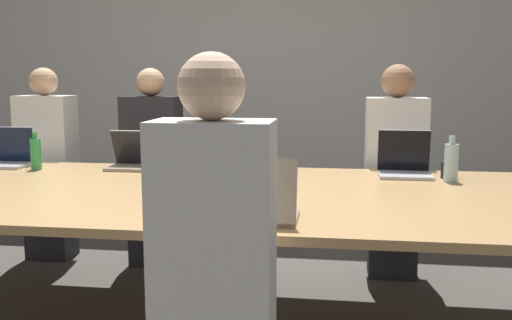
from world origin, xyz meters
name	(u,v)px	position (x,y,z in m)	size (l,w,h in m)	color
curtain_wall	(251,72)	(0.00, 2.46, 1.40)	(12.00, 0.06, 2.80)	#BCB7B2
conference_table	(183,198)	(0.00, 0.00, 0.73)	(4.25, 1.62, 0.77)	tan
laptop_far_midleft	(137,157)	(-0.48, 0.63, 0.85)	(0.34, 0.25, 0.25)	gray
person_far_midleft	(153,171)	(-0.51, 1.04, 0.69)	(0.40, 0.24, 1.42)	#2D2D38
laptop_near_midright	(260,204)	(0.50, -0.62, 0.85)	(0.31, 0.27, 0.27)	gray
person_near_midright	(214,275)	(0.40, -1.07, 0.70)	(0.40, 0.24, 1.44)	#2D2D38
cup_near_midright	(198,207)	(0.23, -0.60, 0.82)	(0.09, 0.09, 0.10)	#232328
laptop_far_right	(404,163)	(1.21, 0.61, 0.85)	(0.31, 0.26, 0.27)	#B7B7BC
person_far_right	(395,175)	(1.19, 1.02, 0.70)	(0.40, 0.24, 1.44)	#2D2D38
cup_far_right	(449,170)	(1.45, 0.54, 0.82)	(0.09, 0.09, 0.10)	#232328
bottle_far_right	(451,162)	(1.44, 0.43, 0.89)	(0.08, 0.08, 0.26)	#ADD1E0
laptop_far_left	(9,155)	(-1.36, 0.62, 0.85)	(0.31, 0.25, 0.26)	#B7B7BC
person_far_left	(48,167)	(-1.33, 1.07, 0.69)	(0.40, 0.24, 1.43)	#2D2D38
bottle_far_left	(36,153)	(-1.10, 0.50, 0.88)	(0.07, 0.07, 0.24)	green
stapler	(263,190)	(0.44, -0.08, 0.80)	(0.11, 0.15, 0.05)	black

